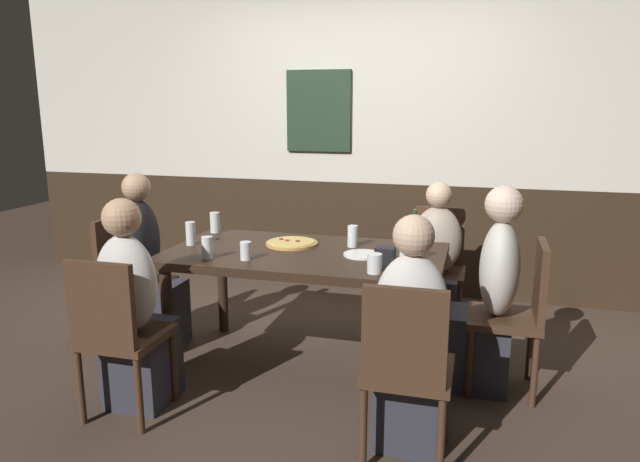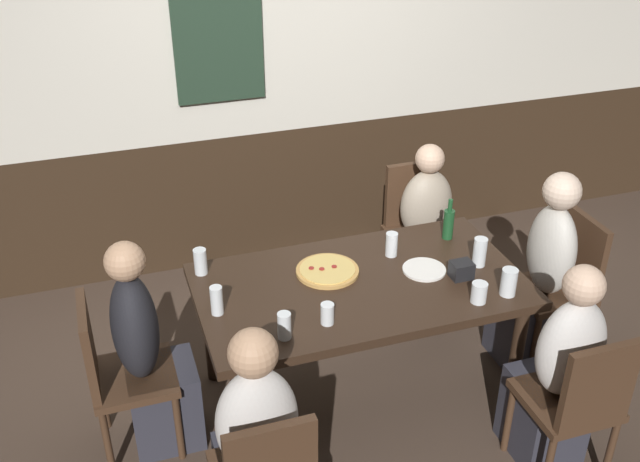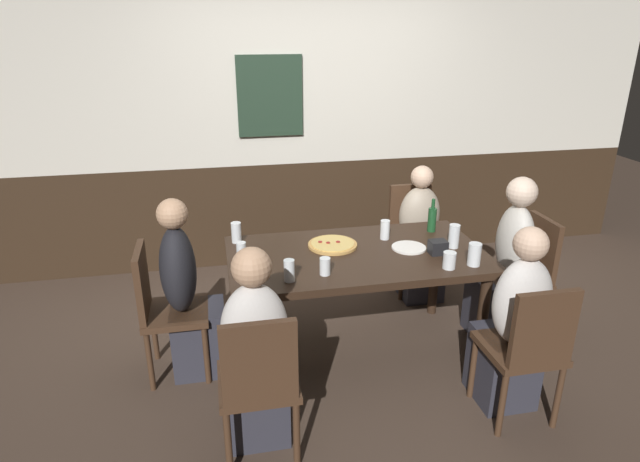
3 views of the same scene
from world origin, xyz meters
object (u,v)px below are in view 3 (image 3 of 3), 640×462
at_px(pint_glass_pale, 236,234).
at_px(condiment_caddy, 438,247).
at_px(highball_clear, 449,261).
at_px(chair_head_west, 163,305).
at_px(chair_left_near, 259,380).
at_px(pint_glass_amber, 474,256).
at_px(person_head_east, 505,271).
at_px(beer_glass_tall, 242,255).
at_px(person_right_far, 420,243).
at_px(pint_glass_stout, 289,272).
at_px(person_left_near, 256,362).
at_px(beer_glass_half, 454,237).
at_px(dining_table, 356,264).
at_px(person_right_near, 512,333).
at_px(chair_right_near, 528,346).
at_px(beer_bottle_green, 432,219).
at_px(plate_white_large, 409,247).
at_px(chair_head_east, 525,270).
at_px(person_head_west, 189,302).
at_px(tumbler_short, 325,267).
at_px(pizza, 333,245).
at_px(chair_right_far, 413,231).
at_px(tumbler_water, 385,230).

bearing_deg(pint_glass_pale, condiment_caddy, -19.97).
relative_size(highball_clear, condiment_caddy, 0.95).
bearing_deg(highball_clear, chair_head_west, 169.01).
bearing_deg(chair_left_near, pint_glass_amber, 21.51).
height_order(person_head_east, beer_glass_tall, person_head_east).
distance_m(person_right_far, pint_glass_stout, 1.63).
relative_size(person_left_near, highball_clear, 11.00).
bearing_deg(beer_glass_half, dining_table, 176.60).
relative_size(person_right_near, person_left_near, 0.99).
height_order(chair_head_west, person_right_near, person_right_near).
bearing_deg(chair_head_west, highball_clear, -10.99).
distance_m(chair_right_near, beer_bottle_green, 1.20).
distance_m(chair_head_west, person_left_near, 0.88).
relative_size(beer_glass_tall, plate_white_large, 0.65).
bearing_deg(beer_bottle_green, beer_glass_tall, -167.58).
bearing_deg(chair_head_east, person_right_near, -125.88).
bearing_deg(beer_bottle_green, chair_head_west, -171.81).
relative_size(person_head_west, pint_glass_amber, 8.25).
relative_size(chair_right_near, tumbler_short, 8.29).
xyz_separation_m(person_right_near, pint_glass_stout, (-1.23, 0.40, 0.32)).
xyz_separation_m(pizza, beer_glass_tall, (-0.62, -0.17, 0.05)).
height_order(chair_right_near, chair_right_far, same).
distance_m(chair_head_east, chair_right_far, 1.02).
bearing_deg(beer_glass_half, chair_right_near, -84.53).
distance_m(chair_right_near, highball_clear, 0.66).
xyz_separation_m(dining_table, person_left_near, (-0.73, -0.71, -0.17)).
distance_m(chair_right_near, person_head_west, 2.02).
relative_size(beer_glass_half, beer_bottle_green, 0.66).
distance_m(person_right_far, plate_white_large, 0.85).
bearing_deg(pizza, tumbler_short, -108.84).
bearing_deg(tumbler_short, pint_glass_amber, -3.42).
bearing_deg(tumbler_water, chair_head_west, -172.54).
xyz_separation_m(person_head_east, person_left_near, (-1.83, -0.71, -0.02)).
height_order(tumbler_water, pint_glass_pale, pint_glass_pale).
xyz_separation_m(beer_glass_half, tumbler_water, (-0.40, 0.24, -0.01)).
distance_m(person_right_far, pint_glass_amber, 1.10).
distance_m(chair_right_far, person_head_east, 0.95).
height_order(chair_left_near, highball_clear, chair_left_near).
relative_size(pint_glass_amber, condiment_caddy, 1.30).
height_order(chair_head_west, beer_bottle_green, beer_bottle_green).
height_order(pint_glass_amber, beer_bottle_green, beer_bottle_green).
relative_size(dining_table, chair_head_east, 1.90).
xyz_separation_m(person_right_near, pint_glass_pale, (-1.49, 1.06, 0.32)).
distance_m(pizza, plate_white_large, 0.51).
distance_m(chair_right_near, person_right_near, 0.16).
relative_size(person_head_east, person_left_near, 1.03).
height_order(dining_table, beer_glass_half, beer_glass_half).
height_order(chair_head_west, chair_right_far, same).
relative_size(person_right_near, pint_glass_pale, 8.12).
relative_size(person_head_west, person_left_near, 1.02).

